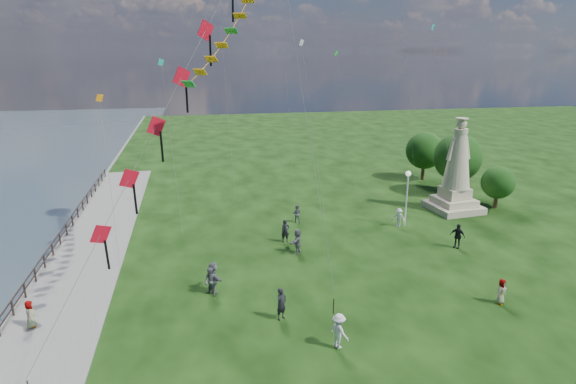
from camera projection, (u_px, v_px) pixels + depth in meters
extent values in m
cube|color=slate|center=(33.00, 286.00, 29.39)|extent=(0.30, 160.00, 0.60)
cube|color=slate|center=(69.00, 294.00, 27.91)|extent=(5.00, 60.00, 0.10)
cylinder|color=black|center=(13.00, 309.00, 25.47)|extent=(0.11, 0.11, 1.00)
cylinder|color=black|center=(25.00, 291.00, 27.35)|extent=(0.11, 0.11, 1.00)
cylinder|color=black|center=(35.00, 276.00, 29.23)|extent=(0.11, 0.11, 1.00)
cylinder|color=black|center=(44.00, 262.00, 31.12)|extent=(0.11, 0.11, 1.00)
cylinder|color=black|center=(53.00, 250.00, 33.00)|extent=(0.11, 0.11, 1.00)
cylinder|color=black|center=(60.00, 239.00, 34.88)|extent=(0.11, 0.11, 1.00)
cylinder|color=black|center=(67.00, 230.00, 36.76)|extent=(0.11, 0.11, 1.00)
cylinder|color=black|center=(72.00, 221.00, 38.64)|extent=(0.11, 0.11, 1.00)
cylinder|color=black|center=(78.00, 213.00, 40.53)|extent=(0.11, 0.11, 1.00)
cylinder|color=black|center=(83.00, 206.00, 42.41)|extent=(0.11, 0.11, 1.00)
cylinder|color=black|center=(87.00, 199.00, 44.29)|extent=(0.11, 0.11, 1.00)
cylinder|color=black|center=(91.00, 193.00, 46.17)|extent=(0.11, 0.11, 1.00)
cylinder|color=black|center=(95.00, 188.00, 48.05)|extent=(0.11, 0.11, 1.00)
cylinder|color=black|center=(99.00, 183.00, 49.94)|extent=(0.11, 0.11, 1.00)
cylinder|color=black|center=(102.00, 178.00, 51.82)|extent=(0.11, 0.11, 1.00)
cylinder|color=black|center=(105.00, 173.00, 53.70)|extent=(0.11, 0.11, 1.00)
cube|color=black|center=(34.00, 268.00, 29.10)|extent=(0.06, 52.00, 0.06)
cube|color=black|center=(35.00, 275.00, 29.22)|extent=(0.06, 52.00, 0.06)
cube|color=tan|center=(453.00, 207.00, 42.77)|extent=(4.45, 4.45, 0.58)
cube|color=tan|center=(454.00, 201.00, 42.60)|extent=(3.39, 3.39, 0.58)
cube|color=tan|center=(455.00, 193.00, 42.39)|extent=(2.33, 2.33, 0.96)
cylinder|color=tan|center=(461.00, 131.00, 40.85)|extent=(1.27, 1.27, 0.38)
sphere|color=tan|center=(462.00, 124.00, 40.68)|extent=(0.88, 0.88, 0.88)
cylinder|color=tan|center=(462.00, 119.00, 40.55)|extent=(1.06, 1.06, 0.10)
cylinder|color=silver|center=(406.00, 201.00, 38.46)|extent=(0.13, 0.13, 4.23)
sphere|color=white|center=(408.00, 174.00, 37.83)|extent=(0.42, 0.42, 0.42)
cylinder|color=#382314|center=(455.00, 183.00, 47.26)|extent=(0.36, 0.36, 2.29)
sphere|color=black|center=(458.00, 158.00, 46.53)|extent=(4.58, 4.58, 4.58)
cylinder|color=#382314|center=(496.00, 200.00, 43.32)|extent=(0.36, 0.36, 1.46)
sphere|color=black|center=(498.00, 182.00, 42.85)|extent=(2.93, 2.93, 2.93)
cylinder|color=#382314|center=(423.00, 171.00, 52.80)|extent=(0.36, 0.36, 2.01)
sphere|color=black|center=(425.00, 151.00, 52.17)|extent=(4.01, 4.01, 4.01)
imported|color=black|center=(281.00, 304.00, 25.19)|extent=(0.78, 0.72, 1.78)
imported|color=#595960|center=(211.00, 282.00, 27.68)|extent=(0.96, 0.93, 1.70)
imported|color=silver|center=(339.00, 331.00, 22.77)|extent=(1.09, 1.27, 1.76)
imported|color=#595960|center=(501.00, 292.00, 26.79)|extent=(0.85, 0.76, 1.47)
imported|color=#595960|center=(213.00, 277.00, 28.14)|extent=(1.12, 1.83, 1.84)
imported|color=black|center=(285.00, 231.00, 35.45)|extent=(0.65, 0.44, 1.73)
imported|color=#595960|center=(297.00, 214.00, 39.63)|extent=(0.84, 0.68, 1.50)
imported|color=silver|center=(399.00, 218.00, 38.60)|extent=(1.11, 1.00, 1.54)
imported|color=black|center=(458.00, 236.00, 34.41)|extent=(1.08, 1.17, 1.81)
imported|color=#595960|center=(30.00, 316.00, 24.36)|extent=(0.57, 0.78, 1.46)
imported|color=#595960|center=(298.00, 241.00, 33.50)|extent=(1.50, 1.76, 1.77)
cube|color=red|center=(101.00, 234.00, 20.78)|extent=(0.87, 0.64, 1.03)
cube|color=black|center=(107.00, 255.00, 20.99)|extent=(0.10, 0.28, 1.48)
cube|color=red|center=(129.00, 179.00, 21.43)|extent=(0.87, 0.64, 1.03)
cube|color=black|center=(135.00, 199.00, 21.64)|extent=(0.10, 0.28, 1.48)
cube|color=red|center=(156.00, 126.00, 22.08)|extent=(0.87, 0.64, 1.03)
cube|color=black|center=(162.00, 147.00, 22.29)|extent=(0.10, 0.28, 1.48)
cube|color=red|center=(182.00, 77.00, 22.73)|extent=(0.87, 0.64, 1.03)
cube|color=black|center=(187.00, 97.00, 22.94)|extent=(0.10, 0.28, 1.48)
cube|color=red|center=(206.00, 30.00, 23.38)|extent=(0.87, 0.64, 1.03)
cube|color=black|center=(210.00, 51.00, 23.59)|extent=(0.10, 0.28, 1.48)
cube|color=black|center=(233.00, 6.00, 24.24)|extent=(0.10, 0.28, 1.48)
cylinder|color=black|center=(334.00, 306.00, 25.82)|extent=(0.06, 0.06, 0.90)
cube|color=orange|center=(248.00, 0.00, 23.19)|extent=(0.70, 0.68, 0.21)
cube|color=orange|center=(240.00, 16.00, 22.70)|extent=(0.69, 0.69, 0.23)
cube|color=green|center=(231.00, 31.00, 22.20)|extent=(0.68, 0.69, 0.25)
cube|color=orange|center=(222.00, 45.00, 21.69)|extent=(0.66, 0.69, 0.27)
cube|color=orange|center=(211.00, 59.00, 21.16)|extent=(0.64, 0.68, 0.28)
cube|color=orange|center=(200.00, 72.00, 20.63)|extent=(0.62, 0.67, 0.30)
cube|color=green|center=(189.00, 84.00, 20.08)|extent=(0.60, 0.66, 0.31)
cube|color=#1DAF9F|center=(161.00, 62.00, 37.80)|extent=(0.51, 0.39, 0.57)
cylinder|color=#595959|center=(172.00, 148.00, 37.33)|extent=(1.02, 5.02, 12.74)
cube|color=silver|center=(302.00, 43.00, 40.89)|extent=(0.51, 0.39, 0.57)
cylinder|color=#595959|center=(313.00, 130.00, 40.64)|extent=(1.02, 5.02, 14.27)
cylinder|color=#595959|center=(408.00, 87.00, 44.23)|extent=(1.02, 5.02, 20.73)
cylinder|color=#595959|center=(223.00, 55.00, 44.24)|extent=(1.02, 5.02, 26.47)
cube|color=green|center=(336.00, 53.00, 48.44)|extent=(0.51, 0.39, 0.57)
cylinder|color=#595959|center=(346.00, 123.00, 48.06)|extent=(1.02, 5.02, 13.38)
cube|color=orange|center=(100.00, 98.00, 33.14)|extent=(0.51, 0.39, 0.57)
cylinder|color=#595959|center=(109.00, 180.00, 32.35)|extent=(1.02, 5.02, 10.47)
cylinder|color=#595959|center=(284.00, 39.00, 40.49)|extent=(1.02, 5.02, 29.03)
cube|color=#1DAF9F|center=(433.00, 27.00, 43.84)|extent=(0.51, 0.39, 0.57)
cylinder|color=#595959|center=(444.00, 117.00, 43.79)|extent=(1.02, 5.02, 15.68)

